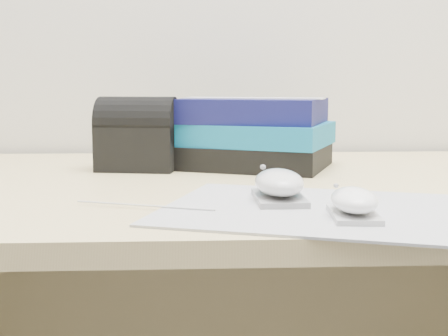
{
  "coord_description": "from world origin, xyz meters",
  "views": [
    {
      "loc": [
        -0.13,
        0.56,
        0.89
      ],
      "look_at": [
        -0.09,
        1.43,
        0.77
      ],
      "focal_mm": 50.0,
      "sensor_mm": 36.0,
      "label": 1
    }
  ],
  "objects_px": {
    "book_stack": "(254,133)",
    "mouse_front": "(354,202)",
    "mouse_rear": "(279,185)",
    "desk": "(267,301)",
    "pouch": "(138,135)"
  },
  "relations": [
    {
      "from": "mouse_front",
      "to": "book_stack",
      "type": "xyz_separation_m",
      "value": [
        -0.07,
        0.47,
        0.04
      ]
    },
    {
      "from": "desk",
      "to": "book_stack",
      "type": "bearing_deg",
      "value": 100.45
    },
    {
      "from": "mouse_rear",
      "to": "book_stack",
      "type": "bearing_deg",
      "value": 89.75
    },
    {
      "from": "pouch",
      "to": "mouse_front",
      "type": "bearing_deg",
      "value": -56.44
    },
    {
      "from": "desk",
      "to": "book_stack",
      "type": "relative_size",
      "value": 4.87
    },
    {
      "from": "desk",
      "to": "pouch",
      "type": "relative_size",
      "value": 10.29
    },
    {
      "from": "desk",
      "to": "book_stack",
      "type": "xyz_separation_m",
      "value": [
        -0.02,
        0.09,
        0.3
      ]
    },
    {
      "from": "book_stack",
      "to": "mouse_front",
      "type": "bearing_deg",
      "value": -81.16
    },
    {
      "from": "mouse_rear",
      "to": "book_stack",
      "type": "relative_size",
      "value": 0.36
    },
    {
      "from": "desk",
      "to": "mouse_front",
      "type": "distance_m",
      "value": 0.46
    },
    {
      "from": "book_stack",
      "to": "desk",
      "type": "bearing_deg",
      "value": -79.55
    },
    {
      "from": "mouse_front",
      "to": "pouch",
      "type": "xyz_separation_m",
      "value": [
        -0.29,
        0.44,
        0.04
      ]
    },
    {
      "from": "desk",
      "to": "mouse_front",
      "type": "xyz_separation_m",
      "value": [
        0.06,
        -0.37,
        0.26
      ]
    },
    {
      "from": "mouse_front",
      "to": "book_stack",
      "type": "height_order",
      "value": "book_stack"
    },
    {
      "from": "mouse_rear",
      "to": "mouse_front",
      "type": "distance_m",
      "value": 0.13
    }
  ]
}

